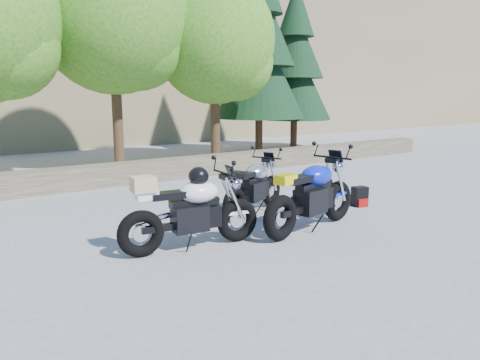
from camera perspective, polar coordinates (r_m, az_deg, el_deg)
name	(u,v)px	position (r m, az deg, el deg)	size (l,w,h in m)	color
ground	(270,244)	(6.63, 3.68, -7.84)	(90.00, 90.00, 0.00)	slate
stone_wall	(121,174)	(11.26, -14.35, 0.73)	(22.00, 0.55, 0.50)	#46402E
hillside	(25,7)	(34.03, -24.73, 18.63)	(80.00, 30.00, 15.00)	brown
tree_decid_mid	(118,19)	(13.48, -14.69, 18.44)	(4.08, 4.08, 6.24)	#382314
tree_decid_right	(219,45)	(14.17, -2.61, 16.14)	(3.54, 3.54, 5.41)	#382314
conifer_near	(259,47)	(16.65, 2.39, 15.90)	(3.17, 3.17, 7.06)	#382314
conifer_far	(295,63)	(18.49, 6.73, 14.01)	(2.82, 2.82, 6.27)	#382314
silver_bike	(254,187)	(8.23, 1.73, -0.91)	(1.80, 0.90, 0.95)	black
white_bike	(190,209)	(6.32, -6.07, -3.59)	(2.03, 0.64, 1.12)	black
blue_bike	(312,196)	(7.27, 8.77, -1.94)	(2.18, 0.73, 1.10)	black
backpack	(360,197)	(9.07, 14.40, -2.00)	(0.31, 0.28, 0.37)	black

